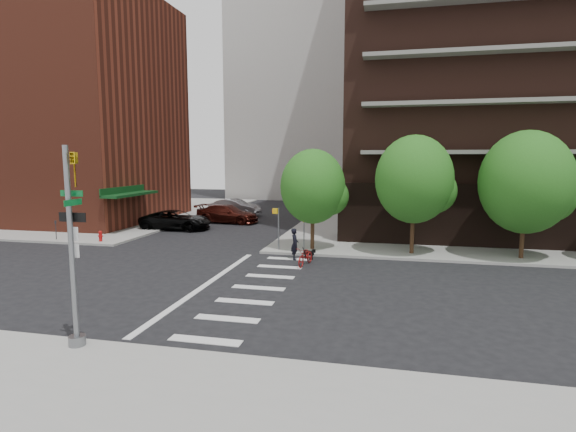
{
  "coord_description": "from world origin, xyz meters",
  "views": [
    {
      "loc": [
        8.58,
        -18.75,
        5.78
      ],
      "look_at": [
        3.0,
        6.0,
        2.5
      ],
      "focal_mm": 28.0,
      "sensor_mm": 36.0,
      "label": 1
    }
  ],
  "objects": [
    {
      "name": "tree_c",
      "position": [
        16.0,
        8.5,
        4.45
      ],
      "size": [
        5.0,
        5.0,
        6.8
      ],
      "color": "#301E11",
      "rests_on": "sidewalk_ne"
    },
    {
      "name": "midrise_nw",
      "position": [
        -22.0,
        18.0,
        10.15
      ],
      "size": [
        21.4,
        15.5,
        20.0
      ],
      "color": "maroon",
      "rests_on": "sidewalk_nw"
    },
    {
      "name": "ground",
      "position": [
        0.0,
        0.0,
        0.0
      ],
      "size": [
        120.0,
        120.0,
        0.0
      ],
      "primitive_type": "plane",
      "color": "black",
      "rests_on": "ground"
    },
    {
      "name": "dog_walker",
      "position": [
        3.41,
        5.95,
        0.9
      ],
      "size": [
        0.73,
        0.56,
        1.8
      ],
      "primitive_type": "imported",
      "rotation": [
        0.0,
        0.0,
        1.78
      ],
      "color": "black",
      "rests_on": "ground"
    },
    {
      "name": "crosswalk",
      "position": [
        2.21,
        -0.0,
        0.01
      ],
      "size": [
        3.85,
        13.0,
        0.01
      ],
      "color": "silver",
      "rests_on": "ground"
    },
    {
      "name": "parked_car_silver",
      "position": [
        -6.54,
        23.88,
        0.86
      ],
      "size": [
        2.13,
        5.33,
        1.72
      ],
      "primitive_type": "imported",
      "rotation": [
        0.0,
        0.0,
        1.51
      ],
      "color": "#ACADB3",
      "rests_on": "ground"
    },
    {
      "name": "parking_meter",
      "position": [
        -14.0,
        7.8,
        0.96
      ],
      "size": [
        0.1,
        0.08,
        1.32
      ],
      "color": "black",
      "rests_on": "sidewalk_nw"
    },
    {
      "name": "tree_b",
      "position": [
        10.0,
        8.5,
        4.54
      ],
      "size": [
        4.5,
        4.5,
        6.65
      ],
      "color": "#301E11",
      "rests_on": "sidewalk_ne"
    },
    {
      "name": "scooter",
      "position": [
        4.28,
        4.65,
        0.5
      ],
      "size": [
        1.01,
        2.0,
        1.0
      ],
      "primitive_type": "imported",
      "rotation": [
        0.0,
        0.0,
        -0.19
      ],
      "color": "maroon",
      "rests_on": "ground"
    },
    {
      "name": "parked_car_maroon",
      "position": [
        -5.5,
        18.95,
        0.82
      ],
      "size": [
        2.7,
        5.82,
        1.65
      ],
      "primitive_type": "imported",
      "rotation": [
        0.0,
        0.0,
        1.5
      ],
      "color": "#40130E",
      "rests_on": "ground"
    },
    {
      "name": "pedestrian_signal",
      "position": [
        2.32,
        7.92,
        1.85
      ],
      "size": [
        2.18,
        0.67,
        2.6
      ],
      "color": "slate",
      "rests_on": "sidewalk_ne"
    },
    {
      "name": "traffic_signal",
      "position": [
        -0.47,
        -7.49,
        2.7
      ],
      "size": [
        0.9,
        0.75,
        6.0
      ],
      "color": "slate",
      "rests_on": "sidewalk_s"
    },
    {
      "name": "dog",
      "position": [
        4.23,
        6.12,
        0.39
      ],
      "size": [
        0.74,
        0.4,
        0.62
      ],
      "rotation": [
        0.0,
        0.0,
        -0.34
      ],
      "color": "black",
      "rests_on": "ground"
    },
    {
      "name": "sidewalk_ne",
      "position": [
        20.5,
        23.5,
        0.07
      ],
      "size": [
        39.0,
        33.0,
        0.15
      ],
      "primitive_type": "cube",
      "color": "gray",
      "rests_on": "ground"
    },
    {
      "name": "sidewalk_nw",
      "position": [
        -24.5,
        23.5,
        0.07
      ],
      "size": [
        31.0,
        33.0,
        0.15
      ],
      "primitive_type": "cube",
      "color": "gray",
      "rests_on": "ground"
    },
    {
      "name": "tree_a",
      "position": [
        4.0,
        8.5,
        4.04
      ],
      "size": [
        4.0,
        4.0,
        5.9
      ],
      "color": "#301E11",
      "rests_on": "sidewalk_ne"
    },
    {
      "name": "fire_hydrant",
      "position": [
        -10.5,
        7.8,
        0.55
      ],
      "size": [
        0.24,
        0.24,
        0.73
      ],
      "color": "#A50C0C",
      "rests_on": "sidewalk_nw"
    },
    {
      "name": "parked_car_black",
      "position": [
        -8.2,
        14.41,
        0.79
      ],
      "size": [
        2.93,
        5.83,
        1.58
      ],
      "primitive_type": "imported",
      "rotation": [
        0.0,
        0.0,
        1.62
      ],
      "color": "black",
      "rests_on": "ground"
    }
  ]
}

